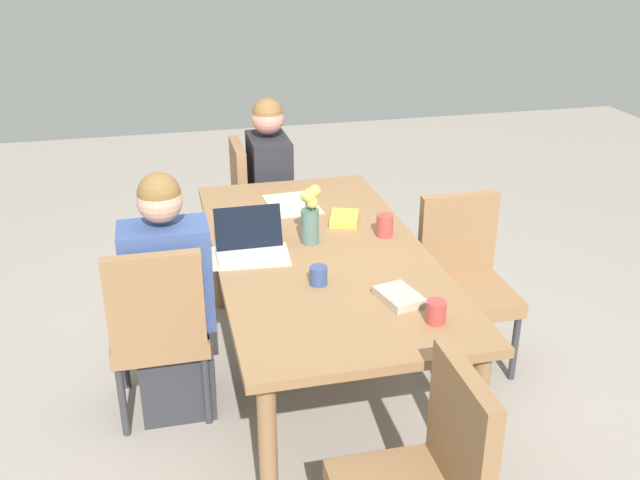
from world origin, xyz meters
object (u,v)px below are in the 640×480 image
at_px(laptop_far_left_near, 250,246).
at_px(coffee_mug_centre_left, 318,276).
at_px(chair_far_left_near, 158,324).
at_px(chair_near_left_far, 464,274).
at_px(chair_head_left_right_near, 425,479).
at_px(book_red_cover, 399,297).
at_px(coffee_mug_near_left, 436,312).
at_px(coffee_mug_near_right, 385,225).
at_px(book_blue_cover, 344,218).
at_px(person_far_left_near, 170,309).
at_px(chair_head_right_left_mid, 257,202).
at_px(flower_vase, 310,213).
at_px(dining_table, 320,264).
at_px(person_head_right_left_mid, 270,201).

xyz_separation_m(laptop_far_left_near, coffee_mug_centre_left, (-0.36, -0.24, -0.00)).
xyz_separation_m(chair_far_left_near, chair_near_left_far, (0.15, -1.56, 0.00)).
bearing_deg(chair_head_left_right_near, book_red_cover, -11.48).
distance_m(coffee_mug_near_left, coffee_mug_near_right, 0.84).
bearing_deg(book_blue_cover, person_far_left_near, 127.70).
relative_size(chair_far_left_near, chair_head_left_right_near, 1.00).
bearing_deg(coffee_mug_near_right, chair_head_left_right_near, 167.88).
bearing_deg(chair_near_left_far, coffee_mug_near_right, 88.16).
distance_m(chair_head_right_left_mid, chair_near_left_far, 1.55).
height_order(laptop_far_left_near, book_red_cover, laptop_far_left_near).
height_order(chair_near_left_far, book_blue_cover, chair_near_left_far).
relative_size(laptop_far_left_near, coffee_mug_near_left, 3.55).
xyz_separation_m(chair_near_left_far, flower_vase, (0.02, 0.81, 0.41)).
xyz_separation_m(person_far_left_near, book_red_cover, (-0.56, -0.92, 0.25)).
bearing_deg(dining_table, chair_head_right_left_mid, 4.30).
bearing_deg(person_head_right_left_mid, book_red_cover, -172.97).
distance_m(chair_far_left_near, person_head_right_left_mid, 1.55).
relative_size(person_head_right_left_mid, chair_near_left_far, 1.33).
distance_m(flower_vase, coffee_mug_near_right, 0.39).
relative_size(coffee_mug_near_right, coffee_mug_centre_left, 1.35).
bearing_deg(book_red_cover, person_far_left_near, 45.65).
relative_size(chair_head_right_left_mid, laptop_far_left_near, 2.81).
relative_size(person_head_right_left_mid, flower_vase, 4.18).
bearing_deg(chair_head_left_right_near, chair_near_left_far, -28.40).
bearing_deg(coffee_mug_centre_left, person_head_right_left_mid, -2.14).
distance_m(person_far_left_near, coffee_mug_near_left, 1.28).
bearing_deg(coffee_mug_near_left, person_head_right_left_mid, 8.63).
bearing_deg(coffee_mug_centre_left, coffee_mug_near_right, -45.53).
xyz_separation_m(flower_vase, coffee_mug_near_right, (-0.01, -0.37, -0.10)).
bearing_deg(chair_far_left_near, person_far_left_near, -38.76).
distance_m(dining_table, person_head_right_left_mid, 1.30).
distance_m(coffee_mug_near_left, book_red_cover, 0.21).
relative_size(chair_near_left_far, coffee_mug_centre_left, 11.10).
bearing_deg(dining_table, chair_far_left_near, 95.37).
bearing_deg(person_far_left_near, coffee_mug_centre_left, -118.42).
relative_size(coffee_mug_near_left, coffee_mug_centre_left, 1.11).
height_order(chair_head_right_left_mid, chair_near_left_far, same).
bearing_deg(coffee_mug_near_right, chair_head_right_left_mid, 19.63).
distance_m(laptop_far_left_near, book_blue_cover, 0.60).
relative_size(person_far_left_near, flower_vase, 4.18).
bearing_deg(coffee_mug_centre_left, book_blue_cover, -24.03).
xyz_separation_m(flower_vase, laptop_far_left_near, (-0.07, 0.30, -0.11)).
bearing_deg(chair_head_right_left_mid, coffee_mug_near_right, -160.37).
relative_size(coffee_mug_centre_left, book_blue_cover, 0.41).
bearing_deg(person_head_right_left_mid, flower_vase, -179.97).
relative_size(coffee_mug_near_right, book_blue_cover, 0.55).
bearing_deg(chair_head_left_right_near, person_head_right_left_mid, 1.77).
height_order(dining_table, person_far_left_near, person_far_left_near).
distance_m(chair_far_left_near, chair_near_left_far, 1.57).
distance_m(laptop_far_left_near, coffee_mug_near_right, 0.68).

